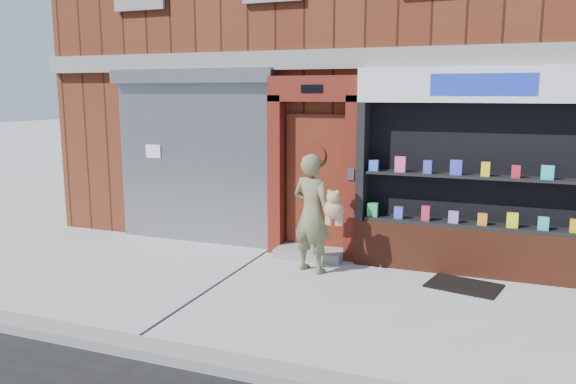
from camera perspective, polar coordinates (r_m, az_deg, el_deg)
The scene contains 8 objects.
ground at distance 7.42m, azimuth 3.55°, elevation -10.79°, with size 80.00×80.00×0.00m, color #9E9E99.
curb at distance 5.56m, azimuth -3.46°, elevation -17.61°, with size 60.00×0.30×0.12m, color gray.
building at distance 12.85m, azimuth 12.15°, elevation 15.93°, with size 12.00×8.16×8.00m.
shutter_bay at distance 9.98m, azimuth -9.60°, elevation 4.63°, with size 3.10×0.30×3.04m.
red_door_bay at distance 9.01m, azimuth 2.67°, elevation 2.52°, with size 1.52×0.58×2.90m.
pharmacy_bay at distance 8.54m, azimuth 18.67°, elevation 1.00°, with size 3.50×0.41×3.00m.
woman at distance 8.27m, azimuth 2.60°, elevation -2.13°, with size 0.88×0.61×1.77m.
doormat at distance 8.22m, azimuth 17.42°, elevation -9.07°, with size 0.95×0.66×0.02m, color black.
Camera 1 is at (2.06, -6.62, 2.64)m, focal length 35.00 mm.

